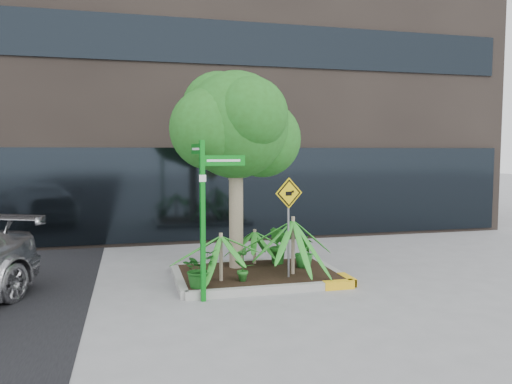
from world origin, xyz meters
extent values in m
plane|color=gray|center=(0.00, 0.00, 0.00)|extent=(80.00, 80.00, 0.00)
cube|color=#2D2621|center=(0.50, 8.50, 7.50)|extent=(18.00, 8.00, 15.00)
cube|color=#9E9E99|center=(0.20, 1.40, 0.07)|extent=(3.20, 0.15, 0.15)
cube|color=#9E9E99|center=(0.20, -0.80, 0.07)|extent=(3.20, 0.15, 0.15)
cube|color=#9E9E99|center=(-1.40, 0.30, 0.07)|extent=(0.15, 2.20, 0.15)
cube|color=#9E9E99|center=(1.80, 0.30, 0.07)|extent=(0.15, 2.20, 0.15)
cube|color=yellow|center=(1.50, -0.80, 0.07)|extent=(0.60, 0.17, 0.15)
cube|color=black|center=(0.20, 0.30, 0.12)|extent=(3.05, 2.05, 0.06)
cylinder|color=tan|center=(-0.14, 0.82, 1.39)|extent=(0.30, 0.30, 2.77)
cylinder|color=tan|center=(-0.04, 0.82, 2.40)|extent=(0.52, 0.15, 0.90)
sphere|color=#235E1B|center=(-0.14, 0.82, 3.14)|extent=(2.22, 2.22, 2.22)
sphere|color=#235E1B|center=(0.51, 1.10, 2.87)|extent=(1.66, 1.66, 1.66)
sphere|color=#235E1B|center=(-0.69, 0.64, 3.05)|extent=(1.66, 1.66, 1.66)
sphere|color=#235E1B|center=(0.05, 0.27, 3.33)|extent=(1.48, 1.48, 1.48)
sphere|color=#235E1B|center=(-0.41, 1.28, 3.51)|extent=(1.57, 1.57, 1.57)
cylinder|color=tan|center=(0.84, -0.04, 0.73)|extent=(0.07, 0.07, 1.16)
cylinder|color=tan|center=(-0.65, -0.20, 0.61)|extent=(0.07, 0.07, 0.91)
cylinder|color=tan|center=(0.32, 1.04, 0.53)|extent=(0.07, 0.07, 0.75)
imported|color=#164E17|center=(-1.12, -0.55, 0.49)|extent=(0.86, 0.86, 0.68)
imported|color=#216E22|center=(1.25, 0.45, 0.50)|extent=(0.56, 0.56, 0.70)
imported|color=#246D21|center=(-0.25, -0.33, 0.49)|extent=(0.46, 0.46, 0.69)
imported|color=#21691E|center=(0.81, 0.84, 0.56)|extent=(0.54, 0.54, 0.83)
cube|color=#0A7817|center=(-1.09, -0.93, 1.40)|extent=(0.09, 0.09, 2.79)
cube|color=#0A7817|center=(-0.72, -0.89, 2.44)|extent=(0.78, 0.11, 0.18)
cube|color=#0A7817|center=(-1.13, -0.55, 2.64)|extent=(0.11, 0.78, 0.18)
cube|color=white|center=(-0.72, -0.91, 2.44)|extent=(0.60, 0.07, 0.04)
cube|color=white|center=(-1.15, -0.55, 2.64)|extent=(0.07, 0.60, 0.04)
cube|color=white|center=(-1.09, -0.98, 2.14)|extent=(0.12, 0.02, 0.12)
cylinder|color=slate|center=(0.68, -0.24, 1.04)|extent=(0.06, 0.08, 1.79)
cube|color=#E2BE0B|center=(0.68, -0.26, 1.80)|extent=(0.58, 0.16, 0.60)
cube|color=black|center=(0.68, -0.27, 1.80)|extent=(0.52, 0.14, 0.53)
cube|color=#E2BE0B|center=(0.68, -0.28, 1.80)|extent=(0.44, 0.11, 0.45)
cube|color=black|center=(0.67, -0.28, 1.79)|extent=(0.14, 0.04, 0.08)
camera|label=1|loc=(-2.29, -9.39, 2.60)|focal=35.00mm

